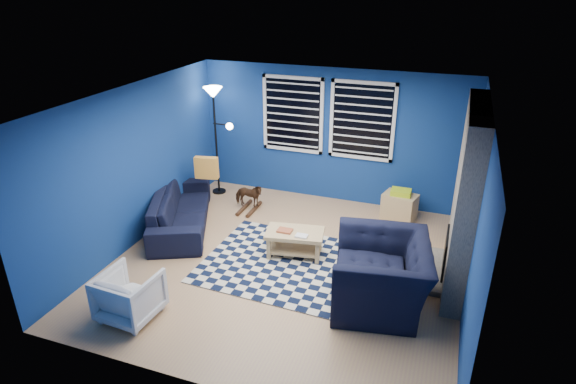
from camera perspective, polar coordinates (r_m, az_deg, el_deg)
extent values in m
plane|color=tan|center=(7.30, -0.22, -8.51)|extent=(5.00, 5.00, 0.00)
plane|color=white|center=(6.31, -0.26, 10.94)|extent=(5.00, 5.00, 0.00)
plane|color=navy|center=(8.95, 5.21, 6.60)|extent=(5.00, 0.00, 5.00)
plane|color=navy|center=(7.85, -17.70, 2.94)|extent=(0.00, 5.00, 5.00)
plane|color=navy|center=(6.39, 21.38, -2.56)|extent=(0.00, 5.00, 5.00)
cube|color=gray|center=(6.84, 20.30, -0.62)|extent=(0.26, 2.00, 2.50)
cube|color=black|center=(7.24, 18.17, -6.94)|extent=(0.04, 0.70, 0.60)
cube|color=gray|center=(7.40, 16.84, -8.86)|extent=(0.50, 1.20, 0.08)
cube|color=black|center=(9.04, 0.61, 9.19)|extent=(1.05, 0.02, 1.30)
cube|color=white|center=(8.88, 0.60, 13.41)|extent=(1.17, 0.05, 0.06)
cube|color=white|center=(9.23, 0.57, 5.10)|extent=(1.17, 0.05, 0.06)
cube|color=black|center=(8.72, 8.80, 8.34)|extent=(1.05, 0.02, 1.30)
cube|color=white|center=(8.55, 9.08, 12.70)|extent=(1.17, 0.05, 0.06)
cube|color=white|center=(8.92, 8.51, 4.12)|extent=(1.17, 0.05, 0.06)
cube|color=black|center=(8.19, 21.17, 4.44)|extent=(0.06, 1.00, 0.58)
cube|color=black|center=(8.19, 20.93, 4.47)|extent=(0.01, 0.92, 0.50)
cube|color=black|center=(7.28, 0.14, -8.53)|extent=(2.58, 2.10, 0.02)
imported|color=black|center=(8.40, -12.59, -2.01)|extent=(2.34, 1.68, 0.64)
imported|color=black|center=(6.40, 10.99, -9.52)|extent=(1.55, 1.41, 0.89)
imported|color=gray|center=(6.44, -18.25, -11.55)|extent=(0.71, 0.73, 0.63)
imported|color=#442416|center=(8.78, -4.70, -0.42)|extent=(0.30, 0.56, 0.45)
cube|color=tan|center=(7.32, 0.82, -4.90)|extent=(0.94, 0.65, 0.06)
cube|color=tan|center=(7.46, 0.81, -6.72)|extent=(0.85, 0.56, 0.03)
cube|color=#9B4A2C|center=(7.30, -0.38, -4.59)|extent=(0.24, 0.20, 0.03)
cube|color=silver|center=(7.16, 1.62, -5.22)|extent=(0.20, 0.16, 0.03)
cube|color=tan|center=(7.37, -2.40, -6.50)|extent=(0.07, 0.07, 0.35)
cube|color=tan|center=(7.17, 3.11, -7.50)|extent=(0.07, 0.07, 0.35)
cube|color=tan|center=(7.69, -1.33, -5.11)|extent=(0.07, 0.07, 0.35)
cube|color=tan|center=(7.49, 3.96, -6.02)|extent=(0.07, 0.07, 0.35)
cube|color=tan|center=(8.70, 13.06, -1.71)|extent=(0.64, 0.50, 0.47)
cube|color=black|center=(8.70, 13.06, -1.71)|extent=(0.56, 0.45, 0.38)
cube|color=#B5D719|center=(8.58, 13.24, -0.02)|extent=(0.39, 0.33, 0.09)
cylinder|color=black|center=(9.71, -8.15, 0.10)|extent=(0.26, 0.26, 0.03)
cylinder|color=black|center=(9.36, -8.50, 5.54)|extent=(0.04, 0.04, 1.95)
cone|color=white|center=(9.09, -8.89, 11.58)|extent=(0.35, 0.35, 0.20)
sphere|color=white|center=(9.04, -6.95, 7.74)|extent=(0.13, 0.13, 0.13)
cube|color=gold|center=(8.67, -9.64, 2.85)|extent=(0.43, 0.20, 0.39)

